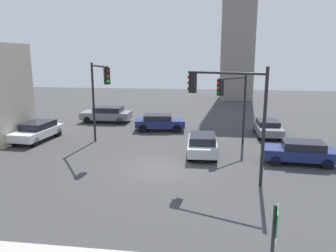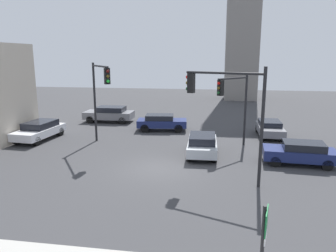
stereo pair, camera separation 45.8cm
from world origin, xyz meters
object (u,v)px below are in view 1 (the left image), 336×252
(car_1, at_px, (160,122))
(car_3, at_px, (107,114))
(direction_sign, at_px, (274,237))
(car_5, at_px, (37,131))
(traffic_light_0, at_px, (229,101))
(car_2, at_px, (202,144))
(traffic_light_1, at_px, (233,96))
(traffic_light_2, at_px, (99,87))
(car_4, at_px, (300,152))
(car_0, at_px, (268,128))

(car_1, xyz_separation_m, car_3, (-5.60, 2.89, 0.05))
(direction_sign, bearing_deg, car_5, 147.29)
(traffic_light_0, xyz_separation_m, car_5, (-13.76, 6.16, -3.35))
(car_2, relative_size, car_3, 0.89)
(traffic_light_1, distance_m, car_5, 14.61)
(traffic_light_2, height_order, car_5, traffic_light_2)
(car_1, bearing_deg, car_4, -44.47)
(traffic_light_2, bearing_deg, traffic_light_0, 24.76)
(car_3, height_order, car_4, car_3)
(direction_sign, height_order, car_3, direction_sign)
(car_0, height_order, car_4, car_4)
(car_3, distance_m, car_5, 7.95)
(traffic_light_1, xyz_separation_m, car_5, (-14.33, 0.20, -2.85))
(traffic_light_1, bearing_deg, car_1, -89.21)
(traffic_light_2, xyz_separation_m, car_5, (-5.39, 1.13, -3.43))
(car_2, bearing_deg, traffic_light_0, -164.03)
(car_1, bearing_deg, traffic_light_1, -45.82)
(car_2, bearing_deg, car_0, -42.78)
(car_4, bearing_deg, traffic_light_1, -31.64)
(traffic_light_0, distance_m, car_5, 15.45)
(traffic_light_2, bearing_deg, car_4, 47.60)
(traffic_light_0, xyz_separation_m, traffic_light_1, (0.57, 5.97, -0.50))
(car_0, height_order, car_2, car_2)
(direction_sign, relative_size, traffic_light_1, 0.48)
(direction_sign, bearing_deg, car_0, 92.94)
(direction_sign, xyz_separation_m, car_4, (3.55, 11.36, -0.93))
(car_4, bearing_deg, traffic_light_0, 39.92)
(direction_sign, distance_m, traffic_light_0, 8.57)
(car_1, height_order, car_3, car_3)
(traffic_light_2, xyz_separation_m, car_4, (12.80, -1.84, -3.45))
(traffic_light_2, bearing_deg, car_3, 161.45)
(car_2, relative_size, car_4, 0.99)
(traffic_light_2, distance_m, car_0, 13.45)
(car_3, relative_size, car_5, 1.01)
(direction_sign, height_order, car_0, direction_sign)
(car_2, bearing_deg, traffic_light_2, 80.49)
(car_3, distance_m, car_4, 18.36)
(direction_sign, xyz_separation_m, car_0, (2.78, 18.10, -0.98))
(direction_sign, relative_size, car_5, 0.52)
(traffic_light_1, height_order, traffic_light_2, traffic_light_2)
(traffic_light_1, relative_size, car_0, 1.26)
(car_1, bearing_deg, car_5, -159.23)
(traffic_light_1, xyz_separation_m, car_1, (-5.73, 4.66, -2.85))
(direction_sign, relative_size, traffic_light_0, 0.42)
(traffic_light_1, distance_m, car_3, 13.90)
(car_3, xyz_separation_m, car_5, (-3.01, -7.35, -0.05))
(traffic_light_1, xyz_separation_m, traffic_light_2, (-8.94, -0.93, 0.58))
(traffic_light_0, height_order, car_0, traffic_light_0)
(direction_sign, bearing_deg, traffic_light_2, 136.70)
(direction_sign, xyz_separation_m, car_3, (-11.63, 21.68, -0.86))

